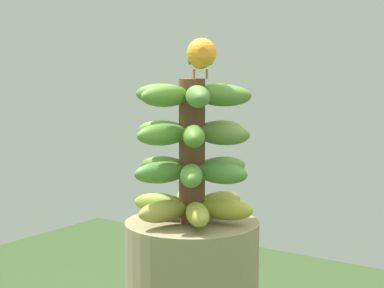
% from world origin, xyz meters
% --- Properties ---
extents(banana_bunch, '(0.26, 0.25, 0.28)m').
position_xyz_m(banana_bunch, '(0.00, -0.00, 1.47)').
color(banana_bunch, brown).
rests_on(banana_bunch, banana_tree).
extents(perched_bird, '(0.14, 0.17, 0.08)m').
position_xyz_m(perched_bird, '(-0.02, 0.00, 1.65)').
color(perched_bird, '#C68933').
rests_on(perched_bird, banana_bunch).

